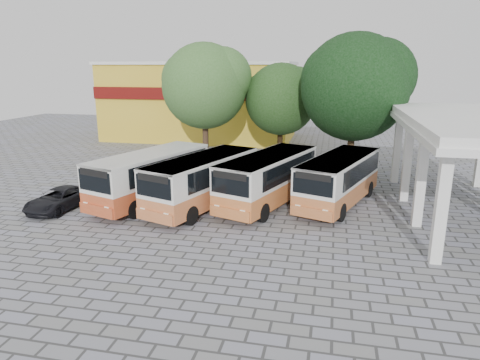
% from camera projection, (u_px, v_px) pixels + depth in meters
% --- Properties ---
extents(ground, '(90.00, 90.00, 0.00)m').
position_uv_depth(ground, '(258.00, 226.00, 21.65)').
color(ground, slate).
rests_on(ground, ground).
extents(terminal_shelter, '(6.80, 15.80, 5.40)m').
position_uv_depth(terminal_shelter, '(473.00, 125.00, 22.00)').
color(terminal_shelter, silver).
rests_on(terminal_shelter, ground).
extents(shophouse_block, '(20.40, 10.40, 8.30)m').
position_uv_depth(shophouse_block, '(201.00, 101.00, 47.37)').
color(shophouse_block, gold).
rests_on(shophouse_block, ground).
extents(bus_far_left, '(4.95, 8.79, 2.98)m').
position_uv_depth(bus_far_left, '(151.00, 174.00, 25.05)').
color(bus_far_left, '#B44621').
rests_on(bus_far_left, ground).
extents(bus_centre_left, '(4.95, 8.67, 2.94)m').
position_uv_depth(bus_centre_left, '(203.00, 179.00, 24.11)').
color(bus_centre_left, '#BC6535').
rests_on(bus_centre_left, ground).
extents(bus_centre_right, '(5.04, 8.74, 2.96)m').
position_uv_depth(bus_centre_right, '(268.00, 177.00, 24.54)').
color(bus_centre_right, '#C1672F').
rests_on(bus_centre_right, ground).
extents(bus_far_right, '(4.94, 8.48, 2.87)m').
position_uv_depth(bus_far_right, '(339.00, 177.00, 24.56)').
color(bus_far_right, '#B46130').
rests_on(bus_far_right, ground).
extents(tree_left, '(7.39, 7.03, 9.78)m').
position_uv_depth(tree_left, '(206.00, 83.00, 35.12)').
color(tree_left, '#493222').
rests_on(tree_left, ground).
extents(tree_middle, '(6.29, 5.99, 8.17)m').
position_uv_depth(tree_middle, '(282.00, 97.00, 35.79)').
color(tree_middle, black).
rests_on(tree_middle, ground).
extents(tree_right, '(8.15, 7.76, 10.26)m').
position_uv_depth(tree_right, '(356.00, 84.00, 30.81)').
color(tree_right, '#3C2B19').
rests_on(tree_right, ground).
extents(parked_car, '(2.33, 4.42, 1.19)m').
position_uv_depth(parked_car, '(59.00, 199.00, 24.09)').
color(parked_car, black).
rests_on(parked_car, ground).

